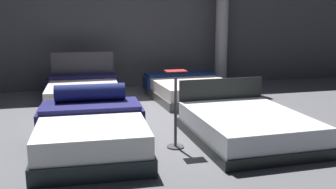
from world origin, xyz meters
The scene contains 8 objects.
ground_plane centered at (0.00, 0.00, -0.01)m, with size 18.00×18.00×0.02m, color #5B5B60.
showroom_back_wall centered at (0.00, 3.26, 1.75)m, with size 18.00×0.06×3.50m, color #47474C.
bed_0 centered at (-1.14, -1.37, 0.28)m, with size 1.54×1.96×0.82m.
bed_1 centered at (1.09, -1.43, 0.21)m, with size 1.60×2.05×0.77m.
bed_2 centered at (-1.14, 1.57, 0.24)m, with size 1.58×1.98×0.99m.
bed_3 centered at (1.15, 1.50, 0.21)m, with size 1.77×2.14×0.47m.
price_sign centered at (0.00, -1.47, 0.42)m, with size 0.28×0.24×1.09m.
support_pillar centered at (2.39, 2.82, 1.75)m, with size 0.31×0.31×3.50m, color #99999E.
Camera 1 is at (-1.37, -6.42, 1.84)m, focal length 41.24 mm.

